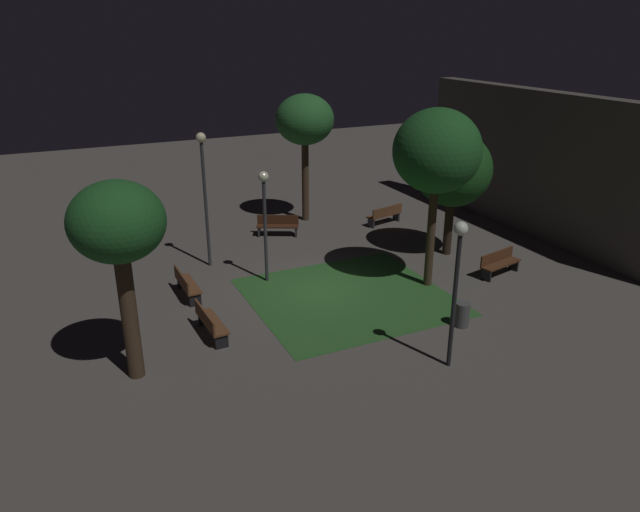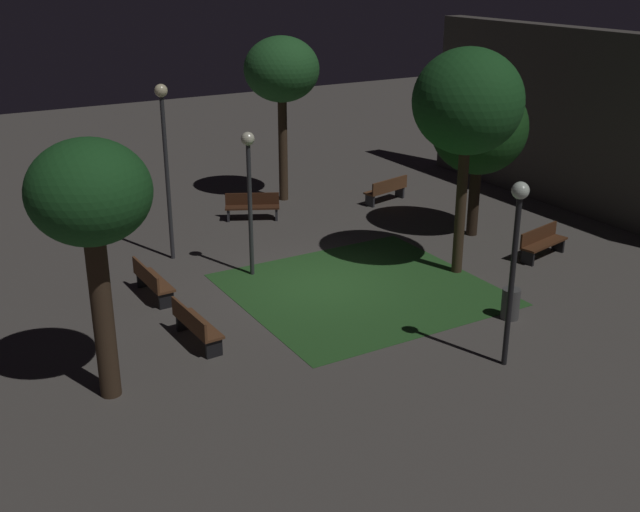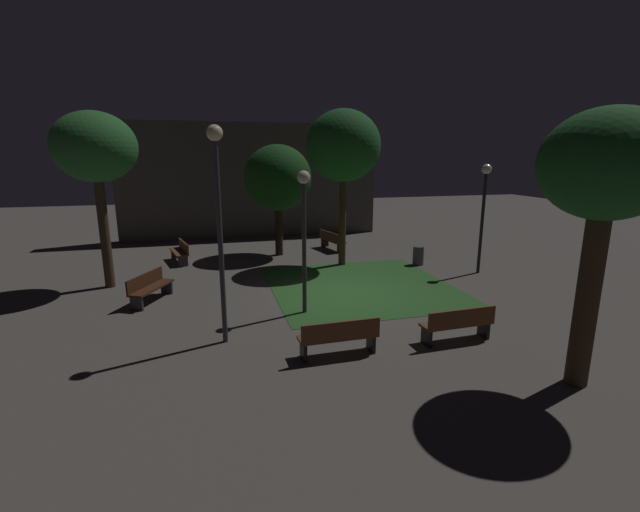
# 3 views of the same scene
# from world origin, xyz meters

# --- Properties ---
(ground_plane) EXTENTS (60.00, 60.00, 0.00)m
(ground_plane) POSITION_xyz_m (0.00, 0.00, 0.00)
(ground_plane) COLOR #56514C
(grass_lawn) EXTENTS (6.08, 6.44, 0.01)m
(grass_lawn) POSITION_xyz_m (0.81, 0.72, 0.01)
(grass_lawn) COLOR #2D6028
(grass_lawn) RESTS_ON ground
(bench_front_right) EXTENTS (1.81, 0.53, 0.88)m
(bench_front_right) POSITION_xyz_m (-1.49, -4.23, 0.48)
(bench_front_right) COLOR brown
(bench_front_right) RESTS_ON ground
(bench_front_left) EXTENTS (1.82, 0.56, 0.88)m
(bench_front_left) POSITION_xyz_m (1.49, -4.23, 0.48)
(bench_front_left) COLOR brown
(bench_front_left) RESTS_ON ground
(bench_corner) EXTENTS (1.23, 1.83, 0.88)m
(bench_corner) POSITION_xyz_m (-6.00, 0.82, 0.48)
(bench_corner) COLOR #422314
(bench_corner) RESTS_ON ground
(bench_lawn_edge) EXTENTS (0.88, 1.86, 0.88)m
(bench_lawn_edge) POSITION_xyz_m (-5.33, 5.82, 0.48)
(bench_lawn_edge) COLOR brown
(bench_lawn_edge) RESTS_ON ground
(bench_near_trees) EXTENTS (0.86, 1.86, 0.88)m
(bench_near_trees) POSITION_xyz_m (1.47, 6.59, 0.48)
(bench_near_trees) COLOR #512D19
(bench_near_trees) RESTS_ON ground
(tree_back_left) EXTENTS (2.60, 2.60, 5.77)m
(tree_back_left) POSITION_xyz_m (-7.51, 2.80, 4.58)
(tree_back_left) COLOR #423021
(tree_back_left) RESTS_ON ground
(tree_near_wall) EXTENTS (2.90, 2.90, 6.14)m
(tree_near_wall) POSITION_xyz_m (1.10, 3.72, 4.72)
(tree_near_wall) COLOR #423021
(tree_near_wall) RESTS_ON ground
(tree_right_canopy) EXTENTS (2.94, 2.94, 4.86)m
(tree_right_canopy) POSITION_xyz_m (-1.10, 6.16, 3.41)
(tree_right_canopy) COLOR #2D2116
(tree_right_canopy) RESTS_ON ground
(tree_back_right) EXTENTS (2.31, 2.31, 5.24)m
(tree_back_right) POSITION_xyz_m (2.69, -6.53, 4.11)
(tree_back_right) COLOR #423021
(tree_back_right) RESTS_ON ground
(lamp_post_plaza_east) EXTENTS (0.36, 0.36, 4.00)m
(lamp_post_plaza_east) POSITION_xyz_m (-1.61, -1.31, 2.77)
(lamp_post_plaza_east) COLOR #333338
(lamp_post_plaza_east) RESTS_ON ground
(lamp_post_near_wall) EXTENTS (0.36, 0.36, 5.05)m
(lamp_post_near_wall) POSITION_xyz_m (-3.91, -2.77, 3.38)
(lamp_post_near_wall) COLOR #333338
(lamp_post_near_wall) RESTS_ON ground
(lamp_post_plaza_west) EXTENTS (0.36, 0.36, 4.09)m
(lamp_post_plaza_west) POSITION_xyz_m (5.76, 1.18, 2.82)
(lamp_post_plaza_west) COLOR black
(lamp_post_plaza_west) RESTS_ON ground
(trash_bin) EXTENTS (0.44, 0.44, 0.77)m
(trash_bin) POSITION_xyz_m (4.11, 2.88, 0.39)
(trash_bin) COLOR #4C4C4C
(trash_bin) RESTS_ON ground
(building_wall_backdrop) EXTENTS (13.78, 0.80, 6.08)m
(building_wall_backdrop) POSITION_xyz_m (-1.70, 11.07, 3.04)
(building_wall_backdrop) COLOR #4C4742
(building_wall_backdrop) RESTS_ON ground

